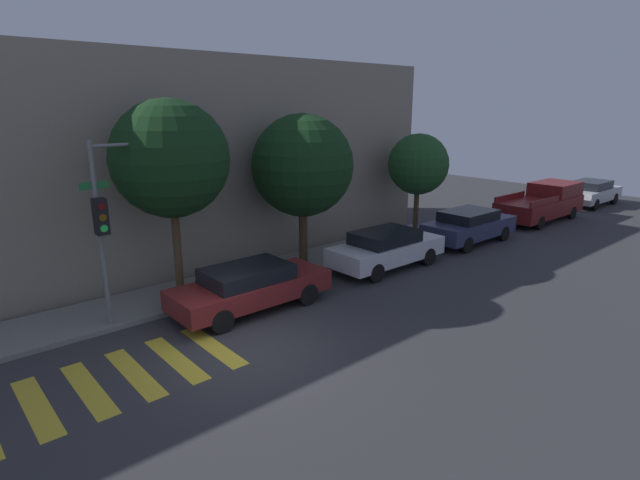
{
  "coord_description": "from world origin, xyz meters",
  "views": [
    {
      "loc": [
        -5.74,
        -9.25,
        5.69
      ],
      "look_at": [
        4.11,
        2.1,
        1.6
      ],
      "focal_mm": 28.0,
      "sensor_mm": 36.0,
      "label": 1
    }
  ],
  "objects_px": {
    "traffic_light_pole": "(113,204)",
    "sedan_near_corner": "(250,286)",
    "pickup_truck": "(543,202)",
    "sedan_far_end": "(469,225)",
    "tree_midblock": "(303,166)",
    "sedan_middle": "(386,248)",
    "tree_far_end": "(418,164)",
    "sedan_tail_of_row": "(591,192)",
    "tree_near_corner": "(170,159)"
  },
  "relations": [
    {
      "from": "sedan_middle",
      "to": "sedan_tail_of_row",
      "type": "distance_m",
      "value": 17.76
    },
    {
      "from": "sedan_near_corner",
      "to": "sedan_far_end",
      "type": "distance_m",
      "value": 10.98
    },
    {
      "from": "tree_near_corner",
      "to": "tree_far_end",
      "type": "distance_m",
      "value": 11.16
    },
    {
      "from": "sedan_middle",
      "to": "tree_near_corner",
      "type": "distance_m",
      "value": 8.02
    },
    {
      "from": "tree_midblock",
      "to": "pickup_truck",
      "type": "bearing_deg",
      "value": -8.2
    },
    {
      "from": "sedan_middle",
      "to": "pickup_truck",
      "type": "relative_size",
      "value": 0.81
    },
    {
      "from": "traffic_light_pole",
      "to": "sedan_tail_of_row",
      "type": "xyz_separation_m",
      "value": [
        26.63,
        -1.27,
        -2.53
      ]
    },
    {
      "from": "sedan_near_corner",
      "to": "sedan_middle",
      "type": "distance_m",
      "value": 5.76
    },
    {
      "from": "sedan_far_end",
      "to": "sedan_tail_of_row",
      "type": "relative_size",
      "value": 1.0
    },
    {
      "from": "pickup_truck",
      "to": "tree_near_corner",
      "type": "bearing_deg",
      "value": 173.86
    },
    {
      "from": "sedan_near_corner",
      "to": "tree_midblock",
      "type": "xyz_separation_m",
      "value": [
        3.59,
        2.02,
        2.95
      ]
    },
    {
      "from": "pickup_truck",
      "to": "tree_far_end",
      "type": "relative_size",
      "value": 1.23
    },
    {
      "from": "sedan_middle",
      "to": "tree_far_end",
      "type": "xyz_separation_m",
      "value": [
        4.17,
        2.02,
        2.48
      ]
    },
    {
      "from": "sedan_middle",
      "to": "sedan_tail_of_row",
      "type": "bearing_deg",
      "value": -0.0
    },
    {
      "from": "tree_far_end",
      "to": "sedan_far_end",
      "type": "bearing_deg",
      "value": -62.65
    },
    {
      "from": "sedan_middle",
      "to": "tree_near_corner",
      "type": "relative_size",
      "value": 0.76
    },
    {
      "from": "tree_midblock",
      "to": "tree_far_end",
      "type": "height_order",
      "value": "tree_midblock"
    },
    {
      "from": "sedan_near_corner",
      "to": "sedan_tail_of_row",
      "type": "height_order",
      "value": "sedan_tail_of_row"
    },
    {
      "from": "sedan_near_corner",
      "to": "sedan_tail_of_row",
      "type": "distance_m",
      "value": 23.53
    },
    {
      "from": "traffic_light_pole",
      "to": "tree_near_corner",
      "type": "height_order",
      "value": "tree_near_corner"
    },
    {
      "from": "traffic_light_pole",
      "to": "tree_far_end",
      "type": "xyz_separation_m",
      "value": [
        13.04,
        0.75,
        -0.07
      ]
    },
    {
      "from": "sedan_middle",
      "to": "tree_midblock",
      "type": "bearing_deg",
      "value": 137.16
    },
    {
      "from": "sedan_middle",
      "to": "tree_far_end",
      "type": "height_order",
      "value": "tree_far_end"
    },
    {
      "from": "sedan_middle",
      "to": "tree_near_corner",
      "type": "bearing_deg",
      "value": 163.77
    },
    {
      "from": "traffic_light_pole",
      "to": "sedan_near_corner",
      "type": "xyz_separation_m",
      "value": [
        3.11,
        -1.27,
        -2.58
      ]
    },
    {
      "from": "sedan_tail_of_row",
      "to": "tree_near_corner",
      "type": "bearing_deg",
      "value": 175.33
    },
    {
      "from": "sedan_far_end",
      "to": "tree_near_corner",
      "type": "height_order",
      "value": "tree_near_corner"
    },
    {
      "from": "sedan_far_end",
      "to": "sedan_tail_of_row",
      "type": "distance_m",
      "value": 12.55
    },
    {
      "from": "sedan_middle",
      "to": "sedan_near_corner",
      "type": "bearing_deg",
      "value": -180.0
    },
    {
      "from": "sedan_far_end",
      "to": "tree_near_corner",
      "type": "xyz_separation_m",
      "value": [
        -12.16,
        2.02,
        3.46
      ]
    },
    {
      "from": "traffic_light_pole",
      "to": "tree_midblock",
      "type": "height_order",
      "value": "tree_midblock"
    },
    {
      "from": "sedan_far_end",
      "to": "sedan_near_corner",
      "type": "bearing_deg",
      "value": 180.0
    },
    {
      "from": "sedan_near_corner",
      "to": "pickup_truck",
      "type": "xyz_separation_m",
      "value": [
        17.61,
        0.0,
        0.2
      ]
    },
    {
      "from": "pickup_truck",
      "to": "sedan_tail_of_row",
      "type": "distance_m",
      "value": 5.92
    },
    {
      "from": "sedan_far_end",
      "to": "tree_midblock",
      "type": "relative_size",
      "value": 0.83
    },
    {
      "from": "tree_near_corner",
      "to": "sedan_middle",
      "type": "bearing_deg",
      "value": -16.23
    },
    {
      "from": "sedan_middle",
      "to": "tree_far_end",
      "type": "bearing_deg",
      "value": 25.83
    },
    {
      "from": "sedan_middle",
      "to": "sedan_far_end",
      "type": "distance_m",
      "value": 5.22
    },
    {
      "from": "sedan_near_corner",
      "to": "tree_near_corner",
      "type": "height_order",
      "value": "tree_near_corner"
    },
    {
      "from": "tree_near_corner",
      "to": "sedan_near_corner",
      "type": "bearing_deg",
      "value": -59.78
    },
    {
      "from": "tree_far_end",
      "to": "pickup_truck",
      "type": "bearing_deg",
      "value": -14.75
    },
    {
      "from": "sedan_far_end",
      "to": "tree_far_end",
      "type": "distance_m",
      "value": 3.36
    },
    {
      "from": "pickup_truck",
      "to": "sedan_tail_of_row",
      "type": "height_order",
      "value": "pickup_truck"
    },
    {
      "from": "traffic_light_pole",
      "to": "sedan_tail_of_row",
      "type": "bearing_deg",
      "value": -2.72
    },
    {
      "from": "pickup_truck",
      "to": "traffic_light_pole",
      "type": "bearing_deg",
      "value": 176.5
    },
    {
      "from": "pickup_truck",
      "to": "tree_midblock",
      "type": "height_order",
      "value": "tree_midblock"
    },
    {
      "from": "sedan_middle",
      "to": "pickup_truck",
      "type": "xyz_separation_m",
      "value": [
        11.84,
        0.0,
        0.16
      ]
    },
    {
      "from": "pickup_truck",
      "to": "tree_midblock",
      "type": "xyz_separation_m",
      "value": [
        -14.02,
        2.02,
        2.75
      ]
    },
    {
      "from": "sedan_middle",
      "to": "tree_near_corner",
      "type": "height_order",
      "value": "tree_near_corner"
    },
    {
      "from": "sedan_far_end",
      "to": "tree_far_end",
      "type": "height_order",
      "value": "tree_far_end"
    }
  ]
}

